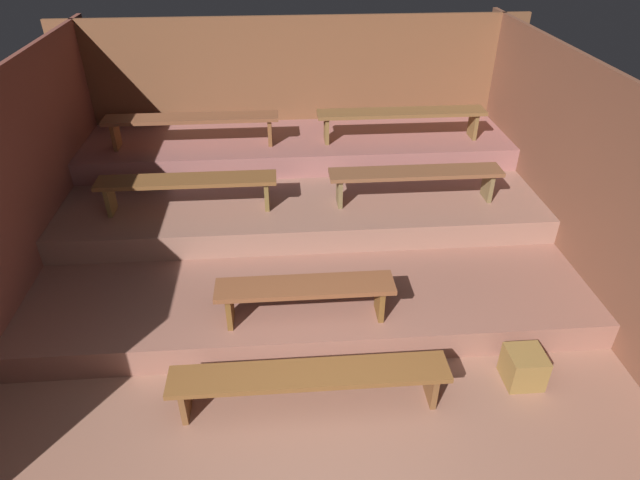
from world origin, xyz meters
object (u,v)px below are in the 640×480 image
object	(u,v)px
bench_floor_center	(310,378)
bench_upper_right	(401,116)
bench_lower_center	(305,291)
bench_middle_left	(187,184)
bench_upper_left	(192,121)
bench_middle_right	(415,176)
wooden_crate_floor	(524,367)

from	to	relation	value
bench_floor_center	bench_upper_right	size ratio (longest dim) A/B	1.04
bench_upper_right	bench_lower_center	bearing A→B (deg)	-116.67
bench_middle_left	bench_upper_left	bearing A→B (deg)	92.58
bench_floor_center	bench_upper_right	world-z (taller)	bench_upper_right
bench_lower_center	bench_middle_right	distance (m)	2.19
bench_middle_left	bench_lower_center	bearing A→B (deg)	-53.36
bench_floor_center	bench_middle_left	xyz separation A→B (m)	(-1.23, 2.46, 0.59)
bench_upper_right	wooden_crate_floor	bearing A→B (deg)	-82.53
bench_lower_center	bench_middle_left	distance (m)	2.10
bench_lower_center	bench_upper_left	xyz separation A→B (m)	(-1.30, 2.86, 0.60)
bench_floor_center	wooden_crate_floor	xyz separation A→B (m)	(1.91, 0.14, -0.17)
bench_middle_right	bench_upper_right	xyz separation A→B (m)	(0.05, 1.19, 0.30)
bench_middle_right	bench_upper_left	bearing A→B (deg)	156.02
bench_upper_left	bench_upper_right	size ratio (longest dim) A/B	1.00
bench_upper_right	bench_middle_left	bearing A→B (deg)	-156.02
bench_floor_center	bench_lower_center	distance (m)	0.84
bench_middle_left	bench_upper_right	bearing A→B (deg)	23.98
bench_upper_right	bench_floor_center	bearing A→B (deg)	-111.60
bench_middle_left	bench_upper_left	xyz separation A→B (m)	(-0.05, 1.19, 0.30)
bench_middle_right	bench_upper_left	size ratio (longest dim) A/B	0.91
bench_lower_center	bench_middle_right	xyz separation A→B (m)	(1.38, 1.67, 0.30)
bench_middle_left	bench_middle_right	world-z (taller)	same
bench_upper_left	wooden_crate_floor	size ratio (longest dim) A/B	6.89
bench_lower_center	bench_upper_left	world-z (taller)	bench_upper_left
bench_lower_center	bench_middle_right	world-z (taller)	bench_middle_right
bench_lower_center	bench_upper_left	size ratio (longest dim) A/B	0.74
bench_floor_center	bench_middle_left	size ratio (longest dim) A/B	1.15
bench_middle_left	bench_middle_right	size ratio (longest dim) A/B	1.00
bench_middle_left	wooden_crate_floor	distance (m)	3.98
bench_middle_right	wooden_crate_floor	size ratio (longest dim) A/B	6.24
bench_middle_left	wooden_crate_floor	size ratio (longest dim) A/B	6.24
bench_lower_center	bench_upper_left	distance (m)	3.20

